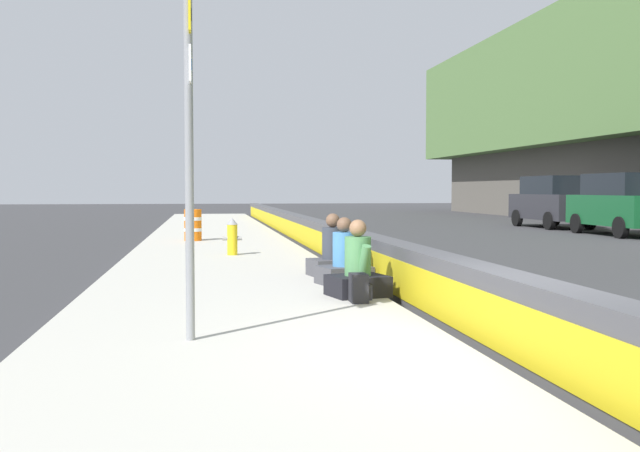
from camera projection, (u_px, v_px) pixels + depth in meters
The scene contains 12 objects.
ground_plane at pixel (517, 361), 7.15m from camera, with size 160.00×160.00×0.00m, color #353538.
sidewalk_strip at pixel (247, 364), 6.73m from camera, with size 80.00×4.40×0.14m, color #B5B2A8.
jersey_barrier at pixel (517, 318), 7.13m from camera, with size 76.00×0.45×0.85m.
route_sign_post at pixel (189, 138), 7.38m from camera, with size 0.44×0.09×3.60m.
fire_hydrant at pixel (232, 236), 17.16m from camera, with size 0.26×0.46×0.88m.
seated_person_foreground at pixel (358, 272), 10.56m from camera, with size 0.85×0.93×1.12m.
seated_person_middle at pixel (344, 263), 11.87m from camera, with size 0.85×0.93×1.10m.
seated_person_rear at pixel (333, 256), 13.04m from camera, with size 0.82×0.92×1.12m.
backpack at pixel (359, 288), 9.95m from camera, with size 0.32×0.28×0.40m.
construction_barrel at pixel (193, 225), 21.97m from camera, with size 0.54×0.54×0.95m.
parked_car_fourth at pixel (622, 203), 26.57m from camera, with size 4.84×2.14×2.28m.
parked_car_midline at pixel (553, 201), 31.95m from camera, with size 4.82×2.11×2.28m.
Camera 1 is at (-6.68, 3.04, 1.69)m, focal length 40.78 mm.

